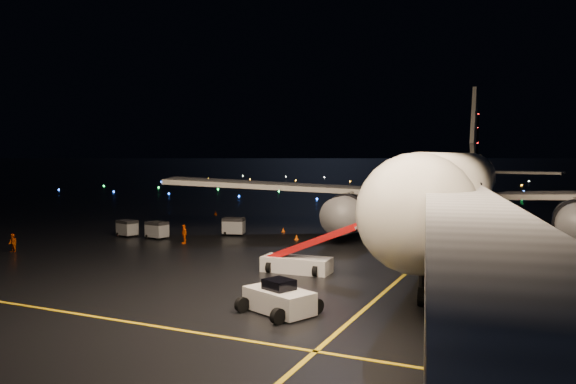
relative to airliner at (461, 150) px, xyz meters
The scene contains 17 objects.
ground 274.97m from the airliner, 92.71° to the left, with size 2000.00×2000.00×0.00m, color black.
lane_centre 13.61m from the airliner, 95.42° to the right, with size 0.25×80.00×0.02m, color gold.
lane_cross 40.70m from the airliner, 116.89° to the right, with size 60.00×0.25×0.02m, color gold.
airliner is the anchor object (origin of this frame).
pushback_tug 32.27m from the airliner, 98.88° to the right, with size 3.72×1.95×1.77m, color silver.
belt_loader 23.85m from the airliner, 110.68° to the right, with size 7.05×1.92×3.42m, color silver, non-canonical shape.
crew_b 41.50m from the airliner, 143.92° to the right, with size 0.76×0.59×1.55m, color #E84E01.
crew_c 27.73m from the airliner, 147.75° to the right, with size 1.03×0.43×1.77m, color #E84E01.
safety_cone_0 18.13m from the airliner, 150.20° to the right, with size 0.46×0.46×0.52m, color #EE5005.
safety_cone_1 14.99m from the airliner, behind, with size 0.46×0.46×0.53m, color #EE5005.
safety_cone_2 19.63m from the airliner, 167.98° to the right, with size 0.42×0.42×0.48m, color #EE5005.
safety_cone_3 34.47m from the airliner, 167.22° to the left, with size 0.47×0.47×0.54m, color #EE5005.
radio_mast 718.62m from the airliner, 95.83° to the left, with size 1.80×1.80×64.00m, color black.
taxiway_lights 82.01m from the airliner, 99.17° to the left, with size 164.00×92.00×0.36m, color black, non-canonical shape.
baggage_cart_0 23.67m from the airliner, 159.42° to the right, with size 2.11×1.47×1.79m, color gray.
baggage_cart_1 30.59m from the airliner, 154.14° to the right, with size 1.96×1.37×1.67m, color gray.
baggage_cart_2 33.81m from the airliner, 156.82° to the right, with size 1.92×1.34×1.63m, color gray.
Camera 1 is at (20.49, -31.29, 8.26)m, focal length 35.00 mm.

